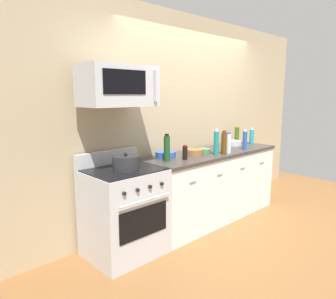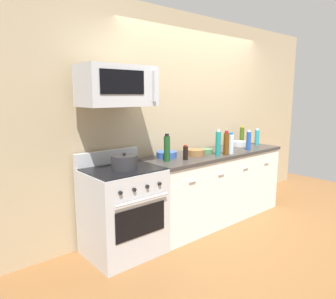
# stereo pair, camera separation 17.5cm
# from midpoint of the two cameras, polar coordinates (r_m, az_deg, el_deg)

# --- Properties ---
(ground_plane) EXTENTS (6.26, 6.26, 0.00)m
(ground_plane) POSITION_cam_midpoint_polar(r_m,az_deg,el_deg) (4.44, 6.64, -12.13)
(ground_plane) COLOR brown
(back_wall) EXTENTS (5.22, 0.10, 2.70)m
(back_wall) POSITION_cam_midpoint_polar(r_m,az_deg,el_deg) (4.40, 2.89, 5.84)
(back_wall) COLOR tan
(back_wall) RESTS_ON ground_plane
(counter_unit) EXTENTS (2.13, 0.66, 0.92)m
(counter_unit) POSITION_cam_midpoint_polar(r_m,az_deg,el_deg) (4.29, 6.78, -6.43)
(counter_unit) COLOR silver
(counter_unit) RESTS_ON ground_plane
(range_oven) EXTENTS (0.76, 0.69, 1.07)m
(range_oven) POSITION_cam_midpoint_polar(r_m,az_deg,el_deg) (3.37, -9.49, -11.01)
(range_oven) COLOR #B7BABF
(range_oven) RESTS_ON ground_plane
(microwave) EXTENTS (0.74, 0.44, 0.40)m
(microwave) POSITION_cam_midpoint_polar(r_m,az_deg,el_deg) (3.19, -10.62, 11.29)
(microwave) COLOR #B7BABF
(bottle_olive_oil) EXTENTS (0.07, 0.07, 0.28)m
(bottle_olive_oil) POSITION_cam_midpoint_polar(r_m,az_deg,el_deg) (4.90, 11.41, 2.58)
(bottle_olive_oil) COLOR #385114
(bottle_olive_oil) RESTS_ON countertop_slab
(bottle_soy_sauce_dark) EXTENTS (0.06, 0.06, 0.17)m
(bottle_soy_sauce_dark) POSITION_cam_midpoint_polar(r_m,az_deg,el_deg) (3.64, 1.73, -0.56)
(bottle_soy_sauce_dark) COLOR black
(bottle_soy_sauce_dark) RESTS_ON countertop_slab
(bottle_water_clear) EXTENTS (0.07, 0.07, 0.27)m
(bottle_water_clear) POSITION_cam_midpoint_polar(r_m,az_deg,el_deg) (4.09, 9.72, 1.13)
(bottle_water_clear) COLOR silver
(bottle_water_clear) RESTS_ON countertop_slab
(bottle_sparkling_teal) EXTENTS (0.06, 0.06, 0.33)m
(bottle_sparkling_teal) POSITION_cam_midpoint_polar(r_m,az_deg,el_deg) (3.92, 7.50, 1.22)
(bottle_sparkling_teal) COLOR #197F7A
(bottle_sparkling_teal) RESTS_ON countertop_slab
(bottle_wine_green) EXTENTS (0.07, 0.07, 0.31)m
(bottle_wine_green) POSITION_cam_midpoint_polar(r_m,az_deg,el_deg) (3.53, -1.63, 0.22)
(bottle_wine_green) COLOR #19471E
(bottle_wine_green) RESTS_ON countertop_slab
(bottle_soda_blue) EXTENTS (0.06, 0.06, 0.27)m
(bottle_soda_blue) POSITION_cam_midpoint_polar(r_m,az_deg,el_deg) (4.41, 12.69, 1.69)
(bottle_soda_blue) COLOR #1E4CA5
(bottle_soda_blue) RESTS_ON countertop_slab
(bottle_wine_amber) EXTENTS (0.07, 0.07, 0.30)m
(bottle_wine_amber) POSITION_cam_midpoint_polar(r_m,az_deg,el_deg) (3.99, 8.92, 1.17)
(bottle_wine_amber) COLOR #59330F
(bottle_wine_amber) RESTS_ON countertop_slab
(bottle_dish_soap) EXTENTS (0.07, 0.07, 0.24)m
(bottle_dish_soap) POSITION_cam_midpoint_polar(r_m,az_deg,el_deg) (4.91, 13.99, 2.31)
(bottle_dish_soap) COLOR teal
(bottle_dish_soap) RESTS_ON countertop_slab
(bowl_green_glaze) EXTENTS (0.18, 0.18, 0.06)m
(bowl_green_glaze) POSITION_cam_midpoint_polar(r_m,az_deg,el_deg) (4.08, 5.29, -0.18)
(bowl_green_glaze) COLOR #477A4C
(bowl_green_glaze) RESTS_ON countertop_slab
(bowl_wooden_salad) EXTENTS (0.22, 0.22, 0.08)m
(bowl_wooden_salad) POSITION_cam_midpoint_polar(r_m,az_deg,el_deg) (3.91, 3.47, -0.46)
(bowl_wooden_salad) COLOR brown
(bowl_wooden_salad) RESTS_ON countertop_slab
(bowl_steel_prep) EXTENTS (0.22, 0.22, 0.07)m
(bowl_steel_prep) POSITION_cam_midpoint_polar(r_m,az_deg,el_deg) (4.75, 10.85, 1.21)
(bowl_steel_prep) COLOR #B2B5BA
(bowl_steel_prep) RESTS_ON countertop_slab
(bowl_blue_mixing) EXTENTS (0.25, 0.25, 0.07)m
(bowl_blue_mixing) POSITION_cam_midpoint_polar(r_m,az_deg,el_deg) (3.76, -1.77, -0.89)
(bowl_blue_mixing) COLOR #2D519E
(bowl_blue_mixing) RESTS_ON countertop_slab
(stockpot) EXTENTS (0.27, 0.27, 0.18)m
(stockpot) POSITION_cam_midpoint_polar(r_m,az_deg,el_deg) (3.18, -9.22, -2.40)
(stockpot) COLOR #262628
(stockpot) RESTS_ON range_oven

